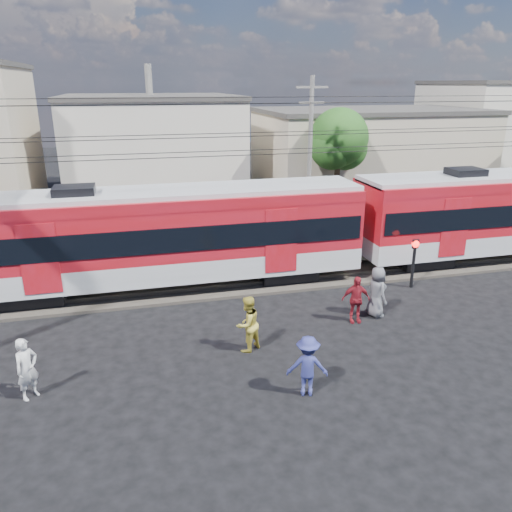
# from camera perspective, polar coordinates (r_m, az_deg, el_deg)

# --- Properties ---
(ground) EXTENTS (120.00, 120.00, 0.00)m
(ground) POSITION_cam_1_polar(r_m,az_deg,el_deg) (14.59, 3.44, -14.69)
(ground) COLOR black
(ground) RESTS_ON ground
(track_bed) EXTENTS (70.00, 3.40, 0.12)m
(track_bed) POSITION_cam_1_polar(r_m,az_deg,el_deg) (21.45, -2.96, -2.92)
(track_bed) COLOR #2D2823
(track_bed) RESTS_ON ground
(rail_near) EXTENTS (70.00, 0.12, 0.12)m
(rail_near) POSITION_cam_1_polar(r_m,az_deg,el_deg) (20.72, -2.56, -3.37)
(rail_near) COLOR #59544C
(rail_near) RESTS_ON track_bed
(rail_far) EXTENTS (70.00, 0.12, 0.12)m
(rail_far) POSITION_cam_1_polar(r_m,az_deg,el_deg) (22.09, -3.35, -1.92)
(rail_far) COLOR #59544C
(rail_far) RESTS_ON track_bed
(commuter_train) EXTENTS (50.30, 3.08, 4.17)m
(commuter_train) POSITION_cam_1_polar(r_m,az_deg,el_deg) (20.38, -9.91, 2.59)
(commuter_train) COLOR black
(commuter_train) RESTS_ON ground
(building_midwest) EXTENTS (12.24, 12.24, 7.30)m
(building_midwest) POSITION_cam_1_polar(r_m,az_deg,el_deg) (38.81, -11.69, 12.21)
(building_midwest) COLOR beige
(building_midwest) RESTS_ON ground
(building_mideast) EXTENTS (16.32, 10.20, 6.30)m
(building_mideast) POSITION_cam_1_polar(r_m,az_deg,el_deg) (40.02, 12.62, 11.62)
(building_mideast) COLOR tan
(building_mideast) RESTS_ON ground
(building_east) EXTENTS (10.20, 10.20, 8.30)m
(building_east) POSITION_cam_1_polar(r_m,az_deg,el_deg) (50.86, 25.28, 12.96)
(building_east) COLOR beige
(building_east) RESTS_ON ground
(utility_pole_mid) EXTENTS (1.80, 0.24, 8.50)m
(utility_pole_mid) POSITION_cam_1_polar(r_m,az_deg,el_deg) (28.48, 6.18, 11.85)
(utility_pole_mid) COLOR slate
(utility_pole_mid) RESTS_ON ground
(tree_near) EXTENTS (3.82, 3.64, 6.72)m
(tree_near) POSITION_cam_1_polar(r_m,az_deg,el_deg) (32.50, 9.70, 12.82)
(tree_near) COLOR #382619
(tree_near) RESTS_ON ground
(pedestrian_a) EXTENTS (0.76, 0.75, 1.77)m
(pedestrian_a) POSITION_cam_1_polar(r_m,az_deg,el_deg) (15.00, -24.70, -11.62)
(pedestrian_a) COLOR silver
(pedestrian_a) RESTS_ON ground
(pedestrian_b) EXTENTS (1.13, 1.07, 1.84)m
(pedestrian_b) POSITION_cam_1_polar(r_m,az_deg,el_deg) (15.89, -0.98, -7.77)
(pedestrian_b) COLOR gold
(pedestrian_b) RESTS_ON ground
(pedestrian_c) EXTENTS (1.27, 0.95, 1.75)m
(pedestrian_c) POSITION_cam_1_polar(r_m,az_deg,el_deg) (13.88, 5.90, -12.40)
(pedestrian_c) COLOR navy
(pedestrian_c) RESTS_ON ground
(pedestrian_d) EXTENTS (1.06, 0.56, 1.73)m
(pedestrian_d) POSITION_cam_1_polar(r_m,az_deg,el_deg) (18.07, 11.32, -4.89)
(pedestrian_d) COLOR maroon
(pedestrian_d) RESTS_ON ground
(pedestrian_e) EXTENTS (0.72, 1.00, 1.90)m
(pedestrian_e) POSITION_cam_1_polar(r_m,az_deg,el_deg) (18.65, 13.64, -4.00)
(pedestrian_e) COLOR #54555A
(pedestrian_e) RESTS_ON ground
(crossing_signal) EXTENTS (0.30, 0.30, 2.10)m
(crossing_signal) POSITION_cam_1_polar(r_m,az_deg,el_deg) (21.48, 17.64, 0.17)
(crossing_signal) COLOR black
(crossing_signal) RESTS_ON ground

